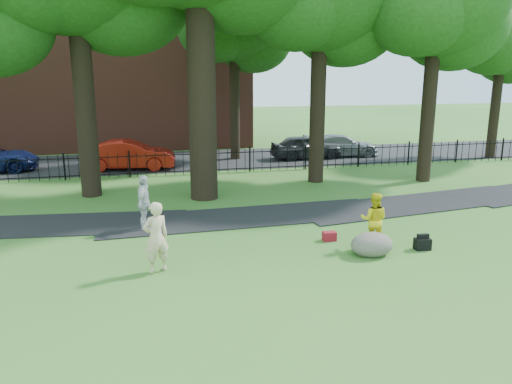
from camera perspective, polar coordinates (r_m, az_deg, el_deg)
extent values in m
plane|color=#326623|center=(13.82, -2.15, -7.66)|extent=(120.00, 120.00, 0.00)
cube|color=black|center=(17.63, -1.39, -2.92)|extent=(36.07, 3.85, 0.03)
cube|color=black|center=(29.19, -8.18, 3.55)|extent=(80.00, 7.00, 0.02)
cube|color=black|center=(25.10, -7.44, 4.31)|extent=(44.00, 0.04, 0.04)
cube|color=black|center=(25.24, -7.38, 2.43)|extent=(44.00, 0.04, 0.04)
cube|color=brown|center=(36.71, -16.11, 14.60)|extent=(18.00, 8.00, 12.00)
cylinder|color=black|center=(19.81, -6.29, 14.20)|extent=(1.10, 1.10, 10.50)
cylinder|color=black|center=(21.27, -19.13, 11.61)|extent=(0.80, 0.80, 9.10)
cylinder|color=black|center=(23.08, 7.11, 11.46)|extent=(0.70, 0.70, 8.40)
ellipsoid|color=#1C3E10|center=(24.50, 10.09, 19.07)|extent=(5.28, 5.28, 4.49)
ellipsoid|color=#1C3E10|center=(22.21, 4.60, 21.07)|extent=(4.95, 4.95, 4.21)
cylinder|color=black|center=(24.39, 19.23, 10.52)|extent=(0.64, 0.64, 8.05)
ellipsoid|color=#1C3E10|center=(25.86, 21.58, 17.37)|extent=(4.96, 4.96, 4.22)
ellipsoid|color=#1C3E10|center=(23.34, 18.06, 19.29)|extent=(4.65, 4.65, 3.95)
imported|color=beige|center=(12.92, -11.36, -5.10)|extent=(0.79, 0.67, 1.85)
imported|color=gold|center=(14.95, 13.33, -3.11)|extent=(0.98, 0.91, 1.61)
imported|color=silver|center=(16.41, -12.68, -1.24)|extent=(0.69, 1.13, 1.81)
ellipsoid|color=slate|center=(14.39, 13.09, -5.66)|extent=(1.42, 1.22, 0.71)
cube|color=black|center=(15.24, 18.48, -5.65)|extent=(0.47, 0.32, 0.34)
cube|color=maroon|center=(15.38, 8.38, -5.03)|extent=(0.41, 0.27, 0.27)
imported|color=#9C170C|center=(26.99, -14.28, 4.12)|extent=(4.86, 2.17, 1.55)
imported|color=black|center=(29.64, 5.74, 5.15)|extent=(4.17, 1.76, 1.41)
imported|color=gray|center=(30.88, 9.72, 5.26)|extent=(4.68, 2.32, 1.31)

